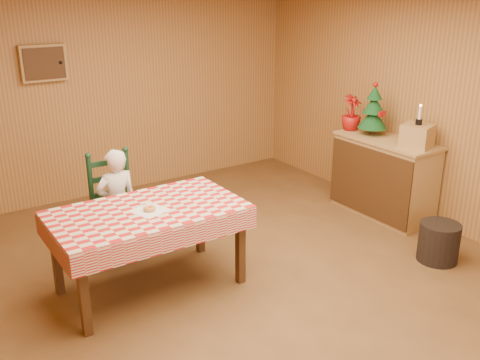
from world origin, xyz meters
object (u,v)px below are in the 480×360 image
Objects in this scene: seated_child at (117,204)px; shelf_unit at (383,177)px; dining_table at (148,218)px; ladder_chair at (116,208)px; christmas_tree at (373,111)px; crate at (417,136)px; storage_bin at (439,242)px.

seated_child is 0.91× the size of shelf_unit.
ladder_chair is (-0.00, 0.79, -0.18)m from dining_table.
shelf_unit is at bearing 166.66° from seated_child.
dining_table is 2.67× the size of christmas_tree.
crate reaches higher than dining_table.
crate is 0.48× the size of christmas_tree.
christmas_tree is at bearing 171.26° from seated_child.
dining_table is 3.07m from crate.
shelf_unit reaches higher than storage_bin.
shelf_unit is (3.01, -0.71, -0.10)m from seated_child.
dining_table is 2.86m from storage_bin.
shelf_unit is at bearing -14.36° from ladder_chair.
seated_child is at bearing 90.00° from dining_table.
storage_bin is (-0.44, -1.38, -1.01)m from christmas_tree.
seated_child reaches higher than shelf_unit.
christmas_tree is (3.02, 0.27, 0.52)m from dining_table.
dining_table is 3.02m from shelf_unit.
christmas_tree is at bearing 90.00° from crate.
christmas_tree reaches higher than crate.
crate reaches higher than seated_child.
storage_bin is at bearing -120.83° from crate.
christmas_tree is at bearing 72.47° from storage_bin.
crate is (3.02, -1.17, 0.55)m from ladder_chair.
ladder_chair is 0.87× the size of shelf_unit.
shelf_unit is 2.00× the size of christmas_tree.
christmas_tree reaches higher than shelf_unit.
crate reaches higher than shelf_unit.
dining_table is 3.08m from christmas_tree.
dining_table is 5.52× the size of crate.
dining_table is 4.20× the size of storage_bin.
ladder_chair is 0.08m from seated_child.
christmas_tree is (0.01, 0.25, 0.74)m from shelf_unit.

